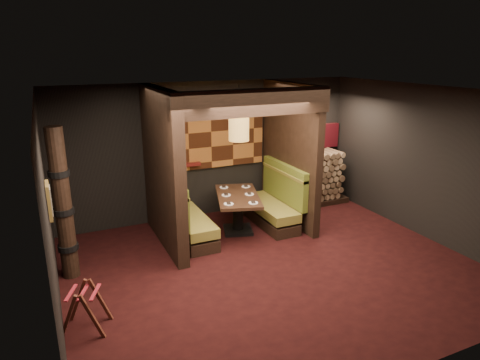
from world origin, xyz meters
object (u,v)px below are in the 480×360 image
(booth_bench_right, at_px, (274,205))
(luggage_rack, at_px, (85,306))
(booth_bench_left, at_px, (186,219))
(totem_column, at_px, (63,206))
(dining_table, at_px, (238,206))
(pendant_lamp, at_px, (239,128))
(firewood_stack, at_px, (311,178))

(booth_bench_right, bearing_deg, luggage_rack, -152.02)
(booth_bench_left, bearing_deg, luggage_rack, -134.10)
(totem_column, bearing_deg, luggage_rack, -86.99)
(dining_table, bearing_deg, booth_bench_left, 175.81)
(dining_table, relative_size, pendant_lamp, 1.60)
(luggage_rack, bearing_deg, booth_bench_left, 45.90)
(booth_bench_left, distance_m, booth_bench_right, 1.89)
(dining_table, distance_m, totem_column, 3.23)
(totem_column, bearing_deg, dining_table, 8.61)
(booth_bench_right, height_order, dining_table, booth_bench_right)
(dining_table, xyz_separation_m, firewood_stack, (2.21, 0.78, 0.09))
(luggage_rack, bearing_deg, booth_bench_right, 27.98)
(pendant_lamp, distance_m, luggage_rack, 4.02)
(firewood_stack, bearing_deg, booth_bench_right, -152.65)
(booth_bench_left, bearing_deg, booth_bench_right, 0.00)
(dining_table, height_order, pendant_lamp, pendant_lamp)
(booth_bench_left, relative_size, booth_bench_right, 1.00)
(booth_bench_left, xyz_separation_m, firewood_stack, (3.25, 0.70, 0.21))
(dining_table, relative_size, firewood_stack, 0.93)
(pendant_lamp, bearing_deg, dining_table, 90.00)
(booth_bench_right, relative_size, luggage_rack, 2.26)
(booth_bench_right, relative_size, totem_column, 0.67)
(booth_bench_left, relative_size, pendant_lamp, 1.59)
(luggage_rack, height_order, totem_column, totem_column)
(pendant_lamp, relative_size, totem_column, 0.42)
(booth_bench_left, height_order, totem_column, totem_column)
(totem_column, xyz_separation_m, firewood_stack, (5.33, 1.25, -0.57))
(pendant_lamp, relative_size, luggage_rack, 1.42)
(dining_table, relative_size, totem_column, 0.67)
(booth_bench_left, bearing_deg, dining_table, -4.19)
(booth_bench_left, distance_m, pendant_lamp, 1.97)
(dining_table, bearing_deg, firewood_stack, 19.39)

